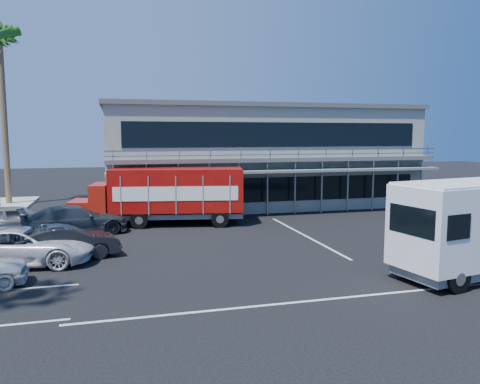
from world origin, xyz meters
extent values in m
plane|color=black|center=(0.00, 0.00, 0.00)|extent=(120.00, 120.00, 0.00)
cube|color=gray|center=(3.00, 15.00, 3.50)|extent=(22.00, 10.00, 7.00)
cube|color=#515454|center=(3.00, 15.00, 7.15)|extent=(22.40, 10.40, 0.30)
cube|color=#515454|center=(3.00, 9.40, 3.60)|extent=(22.00, 1.20, 0.25)
cube|color=gray|center=(3.00, 8.85, 4.10)|extent=(22.00, 0.08, 0.90)
cube|color=slate|center=(3.00, 9.10, 2.90)|extent=(22.00, 1.80, 0.15)
cube|color=black|center=(3.00, 9.98, 1.60)|extent=(20.00, 0.06, 1.60)
cube|color=black|center=(3.00, 9.98, 5.20)|extent=(20.00, 0.06, 1.60)
cylinder|color=brown|center=(-15.10, 18.50, 6.00)|extent=(0.44, 0.44, 12.00)
cube|color=#A3190D|center=(-9.24, 8.60, 0.93)|extent=(1.66, 2.30, 1.12)
cube|color=#A3190D|center=(-8.23, 8.42, 1.45)|extent=(1.33, 2.46, 1.96)
cube|color=black|center=(-8.23, 8.42, 2.01)|extent=(0.40, 1.96, 0.65)
cube|color=#971109|center=(-4.00, 7.66, 2.05)|extent=(7.77, 3.62, 2.43)
cube|color=slate|center=(-4.00, 7.66, 0.61)|extent=(7.71, 3.27, 0.28)
cube|color=white|center=(-4.21, 6.50, 1.96)|extent=(6.77, 1.24, 0.79)
cube|color=white|center=(-3.79, 8.82, 1.96)|extent=(6.77, 1.24, 0.79)
cylinder|color=black|center=(-9.15, 7.54, 0.49)|extent=(1.01, 0.45, 0.97)
cylinder|color=black|center=(-8.78, 9.56, 0.49)|extent=(1.01, 0.45, 0.97)
cylinder|color=black|center=(-6.20, 7.01, 0.49)|extent=(1.01, 0.45, 0.97)
cylinder|color=black|center=(-5.84, 9.03, 0.49)|extent=(1.01, 0.45, 0.97)
cylinder|color=black|center=(-1.79, 6.22, 0.49)|extent=(1.01, 0.45, 0.97)
cylinder|color=black|center=(-1.43, 8.24, 0.49)|extent=(1.01, 0.45, 0.97)
cube|color=black|center=(2.19, -5.64, 2.31)|extent=(0.42, 2.00, 0.98)
cube|color=#250B67|center=(6.30, -3.63, 2.21)|extent=(3.64, 0.69, 1.54)
cylinder|color=black|center=(3.38, -6.53, 0.49)|extent=(1.02, 0.45, 0.99)
cylinder|color=black|center=(2.99, -4.39, 0.49)|extent=(1.02, 0.45, 0.99)
imported|color=black|center=(-9.50, 1.20, 0.72)|extent=(4.59, 2.52, 1.44)
imported|color=silver|center=(-11.04, 0.80, 0.76)|extent=(5.69, 3.07, 1.52)
imported|color=#293037|center=(-9.50, 6.20, 0.78)|extent=(5.74, 3.50, 1.55)
imported|color=gray|center=(-12.50, 7.20, 0.78)|extent=(4.71, 2.18, 1.56)
camera|label=1|loc=(-7.37, -19.09, 5.18)|focal=35.00mm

